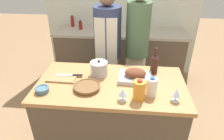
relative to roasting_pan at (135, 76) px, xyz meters
The scene contains 19 objects.
kitchen_island 0.55m from the roasting_pan, 161.62° to the right, with size 1.45×0.77×0.90m.
back_counter 1.57m from the roasting_pan, 99.03° to the left, with size 2.16×0.60×0.91m.
back_wall 1.86m from the roasting_pan, 97.32° to the left, with size 2.66×0.10×2.55m.
roasting_pan is the anchor object (origin of this frame).
wicker_basket 0.49m from the roasting_pan, 155.86° to the right, with size 0.25×0.25×0.04m.
cutting_board 0.74m from the roasting_pan, behind, with size 0.29×0.18×0.02m.
stock_pot 0.38m from the roasting_pan, behind, with size 0.18×0.18×0.17m.
mixing_bowl 0.89m from the roasting_pan, 161.26° to the right, with size 0.13×0.13×0.05m.
juice_jug 0.31m from the roasting_pan, 84.57° to the right, with size 0.10×0.10×0.20m.
milk_jug 0.28m from the roasting_pan, 59.10° to the right, with size 0.10×0.10×0.18m.
wine_bottle_green 0.26m from the roasting_pan, 39.53° to the left, with size 0.08×0.08×0.28m.
wine_glass_left 0.36m from the roasting_pan, 107.39° to the right, with size 0.08×0.08×0.12m.
wine_glass_right 0.46m from the roasting_pan, 41.70° to the right, with size 0.08×0.08×0.12m.
knife_chef 0.66m from the roasting_pan, behind, with size 0.26×0.05×0.01m.
condiment_bottle_tall 1.75m from the roasting_pan, 121.00° to the left, with size 0.06×0.06×0.15m.
condiment_bottle_short 1.49m from the roasting_pan, 107.64° to the left, with size 0.05×0.05×0.16m.
condiment_bottle_extra 1.95m from the roasting_pan, 123.30° to the left, with size 0.06×0.06×0.19m.
person_cook_aproned 0.83m from the roasting_pan, 115.67° to the left, with size 0.35×0.35×1.65m.
person_cook_guest 0.75m from the roasting_pan, 87.88° to the left, with size 0.30×0.30×1.72m.
Camera 1 is at (0.16, -1.63, 1.97)m, focal length 32.00 mm.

